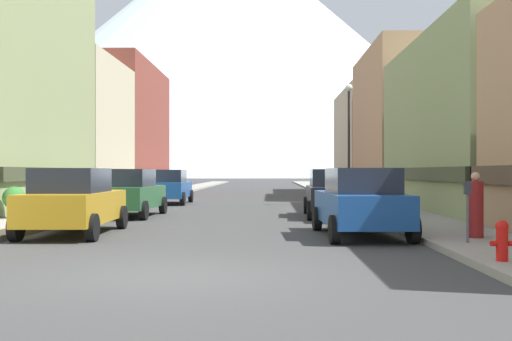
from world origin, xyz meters
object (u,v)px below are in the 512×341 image
car_right_0 (361,202)px  potted_plant_0 (14,199)px  car_left_2 (169,187)px  parking_meter_near (468,203)px  pedestrian_0 (475,208)px  fire_hydrant_near (502,239)px  streetlamp_right (349,125)px  car_left_1 (129,193)px  car_right_1 (333,193)px  car_left_0 (74,201)px

car_right_0 → potted_plant_0: (-10.80, 4.04, -0.13)m
car_left_2 → car_right_0: size_ratio=0.99×
parking_meter_near → pedestrian_0: size_ratio=0.87×
fire_hydrant_near → streetlamp_right: (-0.10, 19.41, 3.46)m
car_left_1 → pedestrian_0: bearing=-39.5°
fire_hydrant_near → pedestrian_0: 3.82m
car_right_0 → fire_hydrant_near: size_ratio=6.37×
pedestrian_0 → car_right_1: bearing=106.3°
car_left_0 → streetlamp_right: streetlamp_right is taller
car_left_1 → fire_hydrant_near: size_ratio=6.32×
car_left_2 → car_left_0: bearing=-90.0°
car_left_1 → car_right_1: (7.60, 0.07, 0.00)m
car_right_1 → car_left_0: bearing=-139.4°
car_right_0 → fire_hydrant_near: 5.50m
parking_meter_near → car_right_1: bearing=101.8°
car_right_0 → parking_meter_near: car_right_0 is taller
car_right_0 → fire_hydrant_near: car_right_0 is taller
parking_meter_near → car_left_0: bearing=163.6°
car_left_1 → parking_meter_near: bearing=-44.1°
car_left_0 → streetlamp_right: bearing=56.6°
pedestrian_0 → streetlamp_right: 16.03m
pedestrian_0 → car_left_0: bearing=169.7°
potted_plant_0 → streetlamp_right: (12.35, 10.13, 3.22)m
fire_hydrant_near → streetlamp_right: size_ratio=0.12×
car_left_2 → car_right_1: size_ratio=0.99×
car_left_1 → car_right_1: size_ratio=1.00×
car_left_0 → car_left_1: same height
car_right_1 → streetlamp_right: size_ratio=0.76×
car_right_1 → parking_meter_near: size_ratio=3.34×
parking_meter_near → pedestrian_0: pedestrian_0 is taller
car_left_0 → car_right_1: bearing=40.6°
car_right_0 → fire_hydrant_near: bearing=-72.5°
pedestrian_0 → car_left_2: bearing=120.3°
car_left_0 → potted_plant_0: bearing=130.6°
car_left_2 → car_left_1: bearing=-90.0°
car_left_0 → potted_plant_0: 4.92m
car_right_1 → pedestrian_0: bearing=-73.7°
car_right_1 → potted_plant_0: 11.16m
streetlamp_right → parking_meter_near: bearing=-88.6°
car_left_1 → car_left_2: 8.91m
potted_plant_0 → car_left_0: bearing=-49.4°
car_left_0 → car_left_1: size_ratio=1.00×
car_right_1 → pedestrian_0: 8.70m
car_left_2 → parking_meter_near: (9.55, -18.16, 0.11)m
potted_plant_0 → streetlamp_right: size_ratio=0.18×
car_left_1 → car_left_2: (0.00, 8.91, 0.00)m
car_right_0 → streetlamp_right: size_ratio=0.76×
car_right_0 → car_right_1: same height
car_right_0 → potted_plant_0: bearing=159.5°
fire_hydrant_near → potted_plant_0: potted_plant_0 is taller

